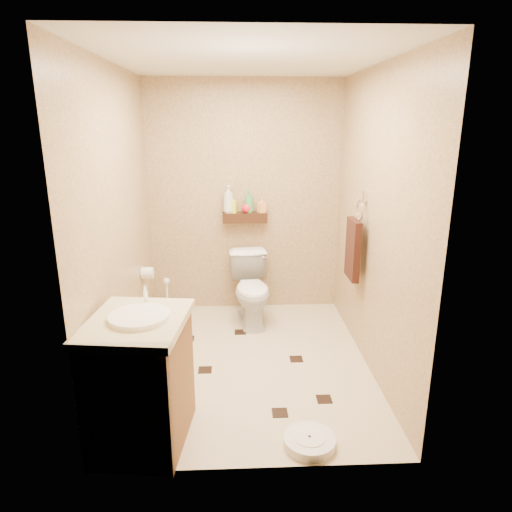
{
  "coord_description": "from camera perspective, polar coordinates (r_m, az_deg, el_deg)",
  "views": [
    {
      "loc": [
        -0.1,
        -3.49,
        1.98
      ],
      "look_at": [
        0.07,
        0.25,
        0.87
      ],
      "focal_mm": 32.0,
      "sensor_mm": 36.0,
      "label": 1
    }
  ],
  "objects": [
    {
      "name": "ground",
      "position": [
        4.01,
        -0.91,
        -13.07
      ],
      "size": [
        2.5,
        2.5,
        0.0
      ],
      "primitive_type": "plane",
      "color": "tan",
      "rests_on": "ground"
    },
    {
      "name": "wall_back",
      "position": [
        4.8,
        -1.42,
        7.15
      ],
      "size": [
        2.0,
        0.04,
        2.4
      ],
      "primitive_type": "cube",
      "color": "tan",
      "rests_on": "ground"
    },
    {
      "name": "wall_front",
      "position": [
        2.37,
        -0.13,
        -2.66
      ],
      "size": [
        2.0,
        0.04,
        2.4
      ],
      "primitive_type": "cube",
      "color": "tan",
      "rests_on": "ground"
    },
    {
      "name": "wall_left",
      "position": [
        3.69,
        -16.76,
        3.59
      ],
      "size": [
        0.04,
        2.5,
        2.4
      ],
      "primitive_type": "cube",
      "color": "tan",
      "rests_on": "ground"
    },
    {
      "name": "wall_right",
      "position": [
        3.74,
        14.55,
        3.94
      ],
      "size": [
        0.04,
        2.5,
        2.4
      ],
      "primitive_type": "cube",
      "color": "tan",
      "rests_on": "ground"
    },
    {
      "name": "ceiling",
      "position": [
        3.52,
        -1.1,
        23.38
      ],
      "size": [
        2.0,
        2.5,
        0.02
      ],
      "primitive_type": "cube",
      "color": "silver",
      "rests_on": "wall_back"
    },
    {
      "name": "wall_shelf",
      "position": [
        4.76,
        -1.39,
        4.85
      ],
      "size": [
        0.46,
        0.14,
        0.1
      ],
      "primitive_type": "cube",
      "color": "#35180E",
      "rests_on": "wall_back"
    },
    {
      "name": "floor_accents",
      "position": [
        3.95,
        -0.49,
        -13.48
      ],
      "size": [
        1.21,
        1.41,
        0.01
      ],
      "color": "black",
      "rests_on": "ground"
    },
    {
      "name": "toilet",
      "position": [
        4.62,
        -0.53,
        -4.17
      ],
      "size": [
        0.46,
        0.72,
        0.7
      ],
      "primitive_type": "imported",
      "rotation": [
        0.0,
        0.0,
        0.11
      ],
      "color": "white",
      "rests_on": "ground"
    },
    {
      "name": "vanity",
      "position": [
        3.03,
        -14.17,
        -14.68
      ],
      "size": [
        0.64,
        0.75,
        0.97
      ],
      "rotation": [
        0.0,
        0.0,
        -0.12
      ],
      "color": "brown",
      "rests_on": "ground"
    },
    {
      "name": "bathroom_scale",
      "position": [
        3.13,
        6.69,
        -22.0
      ],
      "size": [
        0.33,
        0.33,
        0.07
      ],
      "rotation": [
        0.0,
        0.0,
        -0.0
      ],
      "color": "white",
      "rests_on": "ground"
    },
    {
      "name": "toilet_brush",
      "position": [
        4.88,
        -10.99,
        -5.82
      ],
      "size": [
        0.1,
        0.1,
        0.43
      ],
      "color": "#175B5E",
      "rests_on": "ground"
    },
    {
      "name": "towel_ring",
      "position": [
        4.01,
        12.09,
        1.17
      ],
      "size": [
        0.12,
        0.3,
        0.76
      ],
      "color": "silver",
      "rests_on": "wall_right"
    },
    {
      "name": "toilet_paper",
      "position": [
        4.44,
        -13.43,
        -2.06
      ],
      "size": [
        0.12,
        0.11,
        0.12
      ],
      "color": "white",
      "rests_on": "wall_left"
    },
    {
      "name": "bottle_a",
      "position": [
        4.72,
        -3.48,
        7.13
      ],
      "size": [
        0.12,
        0.12,
        0.29
      ],
      "primitive_type": "imported",
      "rotation": [
        0.0,
        0.0,
        1.69
      ],
      "color": "silver",
      "rests_on": "wall_shelf"
    },
    {
      "name": "bottle_b",
      "position": [
        4.73,
        -2.92,
        6.51
      ],
      "size": [
        0.1,
        0.1,
        0.18
      ],
      "primitive_type": "imported",
      "rotation": [
        0.0,
        0.0,
        4.43
      ],
      "color": "#C5D62D",
      "rests_on": "wall_shelf"
    },
    {
      "name": "bottle_c",
      "position": [
        4.73,
        -1.14,
        6.28
      ],
      "size": [
        0.13,
        0.13,
        0.14
      ],
      "primitive_type": "imported",
      "rotation": [
        0.0,
        0.0,
        0.27
      ],
      "color": "red",
      "rests_on": "wall_shelf"
    },
    {
      "name": "bottle_d",
      "position": [
        4.73,
        -0.9,
        6.82
      ],
      "size": [
        0.1,
        0.1,
        0.23
      ],
      "primitive_type": "imported",
      "rotation": [
        0.0,
        0.0,
        4.87
      ],
      "color": "green",
      "rests_on": "wall_shelf"
    },
    {
      "name": "bottle_e",
      "position": [
        4.74,
        0.72,
        6.42
      ],
      "size": [
        0.1,
        0.1,
        0.16
      ],
      "primitive_type": "imported",
      "rotation": [
        0.0,
        0.0,
        3.67
      ],
      "color": "#FE9A54",
      "rests_on": "wall_shelf"
    }
  ]
}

